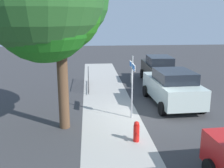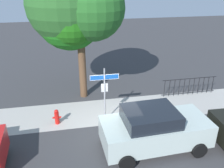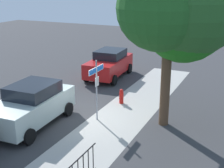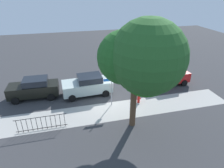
{
  "view_description": "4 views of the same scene",
  "coord_description": "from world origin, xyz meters",
  "px_view_note": "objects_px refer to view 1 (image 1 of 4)",
  "views": [
    {
      "loc": [
        -11.41,
        2.29,
        4.46
      ],
      "look_at": [
        0.5,
        1.22,
        1.41
      ],
      "focal_mm": 43.06,
      "sensor_mm": 36.0,
      "label": 1
    },
    {
      "loc": [
        -1.75,
        -9.6,
        6.66
      ],
      "look_at": [
        0.27,
        0.91,
        1.75
      ],
      "focal_mm": 38.22,
      "sensor_mm": 36.0,
      "label": 2
    },
    {
      "loc": [
        11.59,
        6.67,
        6.04
      ],
      "look_at": [
        0.01,
        1.25,
        1.89
      ],
      "focal_mm": 50.62,
      "sensor_mm": 36.0,
      "label": 3
    },
    {
      "loc": [
        3.18,
        13.94,
        9.03
      ],
      "look_at": [
        -0.33,
        -0.03,
        1.73
      ],
      "focal_mm": 31.34,
      "sensor_mm": 36.0,
      "label": 4
    }
  ],
  "objects_px": {
    "car_silver": "(172,87)",
    "fire_hydrant": "(136,132)",
    "street_sign": "(132,77)",
    "car_black": "(159,69)"
  },
  "relations": [
    {
      "from": "car_silver",
      "to": "fire_hydrant",
      "type": "xyz_separation_m",
      "value": [
        -4.01,
        2.56,
        -0.54
      ]
    },
    {
      "from": "street_sign",
      "to": "car_black",
      "type": "distance_m",
      "value": 7.01
    },
    {
      "from": "car_silver",
      "to": "fire_hydrant",
      "type": "height_order",
      "value": "car_silver"
    },
    {
      "from": "street_sign",
      "to": "car_silver",
      "type": "height_order",
      "value": "street_sign"
    },
    {
      "from": "car_silver",
      "to": "street_sign",
      "type": "bearing_deg",
      "value": 122.77
    },
    {
      "from": "street_sign",
      "to": "car_black",
      "type": "height_order",
      "value": "street_sign"
    },
    {
      "from": "street_sign",
      "to": "fire_hydrant",
      "type": "xyz_separation_m",
      "value": [
        -2.34,
        0.2,
        -1.5
      ]
    },
    {
      "from": "street_sign",
      "to": "car_silver",
      "type": "xyz_separation_m",
      "value": [
        1.67,
        -2.37,
        -0.96
      ]
    },
    {
      "from": "car_silver",
      "to": "car_black",
      "type": "distance_m",
      "value": 4.69
    },
    {
      "from": "car_silver",
      "to": "car_black",
      "type": "bearing_deg",
      "value": -8.54
    }
  ]
}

